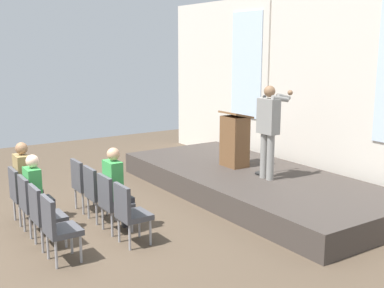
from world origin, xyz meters
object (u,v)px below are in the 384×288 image
Objects in this scene: chair_r0_c0 at (83,182)px; audience_r1_c1 at (37,190)px; audience_r0_c2 at (116,185)px; chair_r1_c1 at (32,201)px; speaker at (269,125)px; mic_stand at (263,157)px; chair_r0_c3 at (129,211)px; lectern at (235,140)px; audience_r1_c0 at (25,178)px; chair_r0_c2 at (112,200)px; chair_r0_c1 at (97,190)px; chair_r1_c0 at (22,192)px; chair_r1_c3 at (57,225)px; chair_r1_c2 at (44,212)px.

chair_r0_c0 is 1.18m from audience_r1_c1.
audience_r0_c2 reaches higher than audience_r1_c1.
audience_r0_c2 is 1.46× the size of chair_r1_c1.
chair_r0_c0 is at bearing -114.33° from speaker.
mic_stand reaches higher than chair_r0_c3.
speaker is 3.27m from chair_r0_c3.
audience_r1_c0 is (-0.29, -4.20, -0.24)m from lectern.
speaker is 1.87× the size of chair_r0_c2.
chair_r1_c0 is (-0.61, -1.08, 0.00)m from chair_r0_c1.
lectern is at bearing 109.93° from chair_r1_c3.
mic_stand is 3.18m from audience_r0_c2.
chair_r0_c1 and chair_r1_c2 have the same top height.
chair_r1_c2 is (0.61, -0.08, -0.18)m from audience_r1_c1.
chair_r0_c0 is 2.13m from chair_r1_c3.
chair_r0_c3 is (0.43, -3.11, -0.94)m from speaker.
chair_r0_c0 is (-0.29, -3.20, -0.47)m from lectern.
chair_r0_c1 is 1.22m from chair_r0_c3.
chair_r0_c2 is at bearing 119.60° from chair_r1_c3.
chair_r1_c1 is at bearing -60.40° from chair_r0_c0.
chair_r0_c2 is 1.00× the size of chair_r1_c0.
chair_r0_c3 is 1.63m from chair_r1_c1.
chair_r1_c2 is (1.22, -1.08, 0.00)m from chair_r0_c0.
mic_stand reaches higher than lectern.
chair_r0_c0 is 0.61m from chair_r0_c1.
chair_r0_c0 is at bearing 90.00° from audience_r1_c0.
mic_stand is 0.84m from lectern.
chair_r1_c0 is (-1.10, -4.33, -0.25)m from mic_stand.
chair_r1_c2 is at bearing -119.60° from chair_r0_c3.
audience_r0_c2 is 1.07× the size of audience_r1_c1.
audience_r0_c2 reaches higher than chair_r0_c3.
speaker is 1.29× the size of audience_r0_c2.
speaker reaches higher than chair_r1_c3.
chair_r1_c0 is at bearing -149.60° from chair_r0_c3.
chair_r0_c1 is (0.61, 0.00, 0.00)m from chair_r0_c0.
chair_r1_c2 is at bearing -60.40° from chair_r0_c1.
chair_r0_c0 is (-1.10, -3.26, -0.25)m from mic_stand.
mic_stand is 4.40m from chair_r1_c3.
chair_r1_c3 is at bearing -90.00° from chair_r0_c3.
chair_r0_c3 is 1.24m from chair_r1_c2.
chair_r0_c2 is 0.74× the size of audience_r1_c1.
lectern reaches higher than chair_r0_c1.
chair_r1_c2 is at bearing -77.62° from lectern.
chair_r0_c1 and chair_r1_c0 have the same top height.
chair_r1_c0 is (-0.29, -4.28, -0.47)m from lectern.
audience_r0_c2 reaches higher than chair_r0_c1.
chair_r0_c1 is at bearing -84.17° from lectern.
mic_stand is 1.34× the size of lectern.
audience_r0_c2 is 1.00× the size of audience_r1_c0.
chair_r0_c2 and chair_r0_c3 have the same top height.
lectern is (-0.81, -0.05, 0.22)m from mic_stand.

